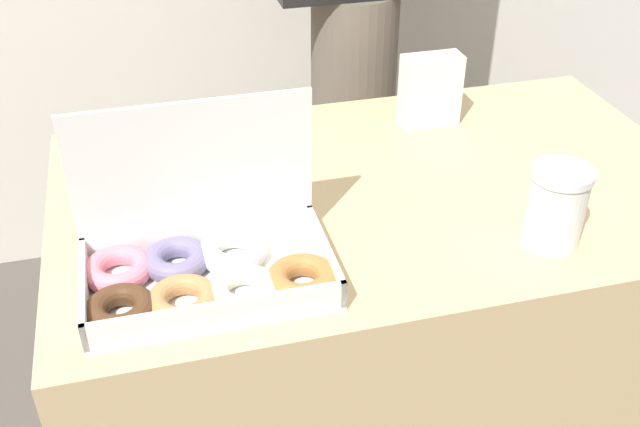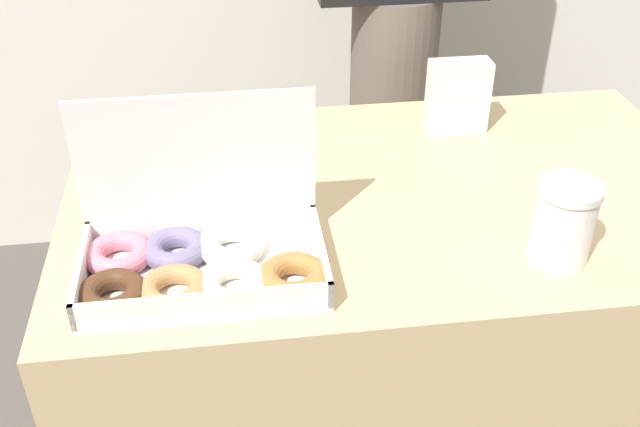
# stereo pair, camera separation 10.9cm
# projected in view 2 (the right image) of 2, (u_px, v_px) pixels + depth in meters

# --- Properties ---
(table) EXTENTS (1.11, 0.67, 0.71)m
(table) POSITION_uv_depth(u_px,v_px,m) (386.00, 343.00, 1.46)
(table) COLOR tan
(table) RESTS_ON ground_plane
(donut_box) EXTENTS (0.36, 0.21, 0.24)m
(donut_box) POSITION_uv_depth(u_px,v_px,m) (198.00, 255.00, 1.05)
(donut_box) COLOR white
(donut_box) RESTS_ON table
(coffee_cup) EXTENTS (0.09, 0.09, 0.12)m
(coffee_cup) POSITION_uv_depth(u_px,v_px,m) (564.00, 222.00, 1.07)
(coffee_cup) COLOR white
(coffee_cup) RESTS_ON table
(napkin_holder) EXTENTS (0.11, 0.05, 0.14)m
(napkin_holder) POSITION_uv_depth(u_px,v_px,m) (458.00, 96.00, 1.41)
(napkin_holder) COLOR silver
(napkin_holder) RESTS_ON table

